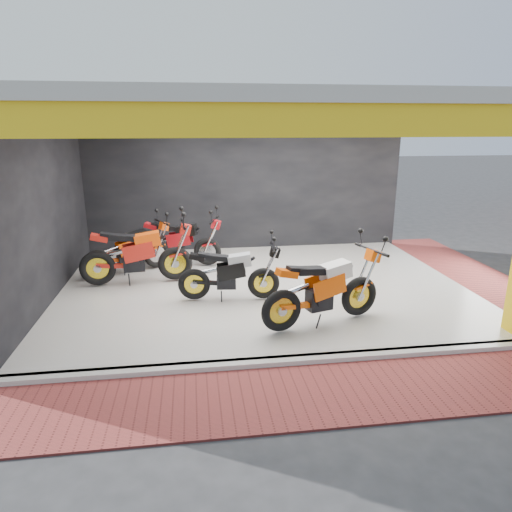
# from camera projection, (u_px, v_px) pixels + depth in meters

# --- Properties ---
(ground) EXTENTS (80.00, 80.00, 0.00)m
(ground) POSITION_uv_depth(u_px,v_px,m) (282.00, 332.00, 7.41)
(ground) COLOR #2D2D30
(ground) RESTS_ON ground
(showroom_floor) EXTENTS (8.00, 6.00, 0.10)m
(showroom_floor) POSITION_uv_depth(u_px,v_px,m) (263.00, 288.00, 9.29)
(showroom_floor) COLOR white
(showroom_floor) RESTS_ON ground
(showroom_ceiling) EXTENTS (8.40, 6.40, 0.20)m
(showroom_ceiling) POSITION_uv_depth(u_px,v_px,m) (264.00, 104.00, 8.31)
(showroom_ceiling) COLOR beige
(showroom_ceiling) RESTS_ON corner_column
(back_wall) EXTENTS (8.20, 0.20, 3.50)m
(back_wall) POSITION_uv_depth(u_px,v_px,m) (245.00, 185.00, 11.77)
(back_wall) COLOR black
(back_wall) RESTS_ON ground
(left_wall) EXTENTS (0.20, 6.20, 3.50)m
(left_wall) POSITION_uv_depth(u_px,v_px,m) (41.00, 210.00, 8.27)
(left_wall) COLOR black
(left_wall) RESTS_ON ground
(header_beam_front) EXTENTS (8.40, 0.30, 0.40)m
(header_beam_front) POSITION_uv_depth(u_px,v_px,m) (302.00, 120.00, 5.54)
(header_beam_front) COLOR yellow
(header_beam_front) RESTS_ON corner_column
(header_beam_right) EXTENTS (0.30, 6.40, 0.40)m
(header_beam_right) POSITION_uv_depth(u_px,v_px,m) (465.00, 122.00, 8.92)
(header_beam_right) COLOR yellow
(header_beam_right) RESTS_ON corner_column
(floor_kerb) EXTENTS (8.00, 0.20, 0.10)m
(floor_kerb) POSITION_uv_depth(u_px,v_px,m) (296.00, 361.00, 6.42)
(floor_kerb) COLOR white
(floor_kerb) RESTS_ON ground
(paver_front) EXTENTS (9.00, 1.40, 0.03)m
(paver_front) POSITION_uv_depth(u_px,v_px,m) (310.00, 394.00, 5.69)
(paver_front) COLOR maroon
(paver_front) RESTS_ON ground
(paver_right) EXTENTS (1.40, 7.00, 0.03)m
(paver_right) POSITION_uv_depth(u_px,v_px,m) (480.00, 279.00, 9.94)
(paver_right) COLOR maroon
(paver_right) RESTS_ON ground
(moto_hero) EXTENTS (2.43, 1.47, 1.39)m
(moto_hero) POSITION_uv_depth(u_px,v_px,m) (360.00, 278.00, 7.59)
(moto_hero) COLOR #FF5A0A
(moto_hero) RESTS_ON showroom_floor
(moto_row_a) EXTENTS (2.04, 0.92, 1.21)m
(moto_row_a) POSITION_uv_depth(u_px,v_px,m) (264.00, 268.00, 8.38)
(moto_row_a) COLOR black
(moto_row_a) RESTS_ON showroom_floor
(moto_row_b) EXTENTS (2.27, 1.33, 1.30)m
(moto_row_b) POSITION_uv_depth(u_px,v_px,m) (207.00, 238.00, 10.37)
(moto_row_b) COLOR red
(moto_row_b) RESTS_ON showroom_floor
(moto_row_c) EXTENTS (2.43, 1.06, 1.45)m
(moto_row_c) POSITION_uv_depth(u_px,v_px,m) (174.00, 247.00, 9.35)
(moto_row_c) COLOR red
(moto_row_c) RESTS_ON showroom_floor
(moto_row_d) EXTENTS (2.17, 1.60, 1.25)m
(moto_row_d) POSITION_uv_depth(u_px,v_px,m) (156.00, 241.00, 10.23)
(moto_row_d) COLOR #F14C0A
(moto_row_d) RESTS_ON showroom_floor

